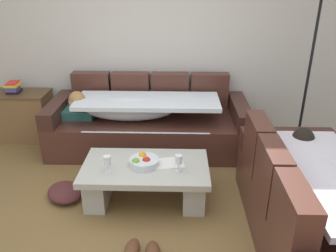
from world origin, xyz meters
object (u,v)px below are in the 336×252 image
object	(u,v)px
floor_lamp	(307,63)
pair_of_shoes	(142,252)
fruit_bowl	(144,162)
open_magazine	(169,163)
couch_along_wall	(146,123)
side_cabinet	(23,116)
wine_glass_near_right	(179,160)
book_stack_on_cabinet	(13,87)
couch_near_window	(312,208)
coffee_table	(146,178)
wine_glass_near_left	(107,161)
crumpled_garment	(65,192)

from	to	relation	value
floor_lamp	pair_of_shoes	xyz separation A→B (m)	(-1.73, -1.85, -1.07)
fruit_bowl	open_magazine	bearing A→B (deg)	9.10
couch_along_wall	side_cabinet	xyz separation A→B (m)	(-1.65, 0.23, -0.01)
wine_glass_near_right	book_stack_on_cabinet	xyz separation A→B (m)	(-2.12, 1.42, 0.22)
couch_near_window	coffee_table	size ratio (longest dim) A/B	1.60
couch_near_window	floor_lamp	xyz separation A→B (m)	(0.39, 1.63, 0.78)
wine_glass_near_left	pair_of_shoes	size ratio (longest dim) A/B	0.53
couch_along_wall	wine_glass_near_left	world-z (taller)	couch_along_wall
coffee_table	fruit_bowl	size ratio (longest dim) A/B	4.29
coffee_table	side_cabinet	distance (m)	2.19
coffee_table	fruit_bowl	xyz separation A→B (m)	(-0.01, -0.00, 0.18)
fruit_bowl	book_stack_on_cabinet	size ratio (longest dim) A/B	1.32
couch_near_window	open_magazine	xyz separation A→B (m)	(-1.16, 0.58, 0.05)
couch_along_wall	coffee_table	bearing A→B (deg)	-84.93
open_magazine	wine_glass_near_left	bearing A→B (deg)	-172.30
crumpled_garment	couch_near_window	bearing A→B (deg)	-13.89
couch_near_window	open_magazine	distance (m)	1.30
coffee_table	open_magazine	distance (m)	0.27
book_stack_on_cabinet	wine_glass_near_left	bearing A→B (deg)	-44.62
side_cabinet	pair_of_shoes	xyz separation A→B (m)	(1.78, -2.10, -0.28)
wine_glass_near_right	open_magazine	bearing A→B (deg)	124.49
couch_near_window	fruit_bowl	world-z (taller)	couch_near_window
floor_lamp	coffee_table	bearing A→B (deg)	-148.59
fruit_bowl	coffee_table	bearing A→B (deg)	10.01
wine_glass_near_right	couch_near_window	bearing A→B (deg)	-22.89
fruit_bowl	crumpled_garment	bearing A→B (deg)	-179.74
couch_along_wall	book_stack_on_cabinet	distance (m)	1.77
wine_glass_near_right	crumpled_garment	size ratio (longest dim) A/B	0.42
wine_glass_near_left	side_cabinet	bearing A→B (deg)	133.99
coffee_table	wine_glass_near_right	bearing A→B (deg)	-17.20
couch_near_window	wine_glass_near_left	size ratio (longest dim) A/B	11.59
couch_along_wall	wine_glass_near_left	size ratio (longest dim) A/B	14.56
wine_glass_near_left	book_stack_on_cabinet	xyz separation A→B (m)	(-1.48, 1.46, 0.22)
wine_glass_near_left	open_magazine	size ratio (longest dim) A/B	0.59
wine_glass_near_right	book_stack_on_cabinet	world-z (taller)	book_stack_on_cabinet
wine_glass_near_right	pair_of_shoes	distance (m)	0.86
pair_of_shoes	coffee_table	bearing A→B (deg)	92.64
open_magazine	coffee_table	bearing A→B (deg)	179.91
couch_near_window	pair_of_shoes	distance (m)	1.40
couch_along_wall	wine_glass_near_right	size ratio (longest dim) A/B	14.56
coffee_table	fruit_bowl	bearing A→B (deg)	-169.99
couch_along_wall	crumpled_garment	world-z (taller)	couch_along_wall
coffee_table	wine_glass_near_left	bearing A→B (deg)	-158.22
open_magazine	pair_of_shoes	xyz separation A→B (m)	(-0.19, -0.80, -0.34)
couch_along_wall	wine_glass_near_right	xyz separation A→B (m)	(0.41, -1.20, 0.17)
couch_along_wall	side_cabinet	world-z (taller)	couch_along_wall
couch_near_window	open_magazine	size ratio (longest dim) A/B	6.87
couch_along_wall	wine_glass_near_right	distance (m)	1.28
couch_along_wall	floor_lamp	xyz separation A→B (m)	(1.87, -0.02, 0.79)
wine_glass_near_left	side_cabinet	size ratio (longest dim) A/B	0.23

